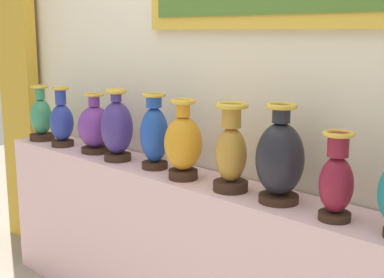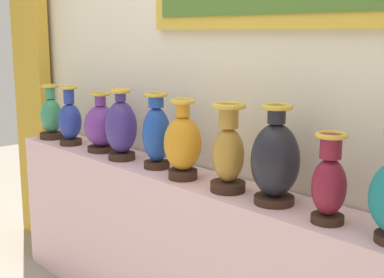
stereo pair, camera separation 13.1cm
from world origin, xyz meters
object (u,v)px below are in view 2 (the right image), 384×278
(vase_violet, at_px, (101,126))
(vase_ochre, at_px, (228,152))
(vase_onyx, at_px, (275,160))
(vase_jade, at_px, (51,117))
(vase_cobalt, at_px, (70,121))
(vase_indigo, at_px, (121,128))
(vase_sapphire, at_px, (156,134))
(vase_burgundy, at_px, (329,183))
(vase_amber, at_px, (183,144))

(vase_violet, distance_m, vase_ochre, 1.01)
(vase_ochre, xyz_separation_m, vase_onyx, (0.24, 0.02, 0.01))
(vase_jade, distance_m, vase_onyx, 1.77)
(vase_cobalt, bearing_deg, vase_indigo, 1.16)
(vase_jade, xyz_separation_m, vase_ochre, (1.54, 0.00, 0.03))
(vase_onyx, bearing_deg, vase_sapphire, 179.42)
(vase_burgundy, bearing_deg, vase_jade, 179.73)
(vase_jade, bearing_deg, vase_sapphire, 1.41)
(vase_sapphire, xyz_separation_m, vase_amber, (0.24, -0.04, -0.01))
(vase_amber, relative_size, vase_onyx, 0.94)
(vase_violet, bearing_deg, vase_cobalt, -171.78)
(vase_onyx, relative_size, vase_burgundy, 1.22)
(vase_cobalt, distance_m, vase_violet, 0.28)
(vase_indigo, distance_m, vase_ochre, 0.77)
(vase_indigo, bearing_deg, vase_amber, -1.16)
(vase_burgundy, bearing_deg, vase_amber, -179.98)
(vase_indigo, xyz_separation_m, vase_onyx, (1.01, 0.02, 0.00))
(vase_indigo, distance_m, vase_sapphire, 0.27)
(vase_amber, relative_size, vase_burgundy, 1.14)
(vase_ochre, height_order, vase_burgundy, vase_ochre)
(vase_amber, height_order, vase_burgundy, vase_amber)
(vase_amber, bearing_deg, vase_onyx, 3.10)
(vase_jade, bearing_deg, vase_onyx, 0.58)
(vase_jade, height_order, vase_amber, vase_amber)
(vase_indigo, xyz_separation_m, vase_amber, (0.50, -0.01, -0.00))
(vase_sapphire, xyz_separation_m, vase_onyx, (0.75, -0.01, 0.00))
(vase_violet, bearing_deg, vase_onyx, -0.54)
(vase_ochre, distance_m, vase_onyx, 0.24)
(vase_ochre, relative_size, vase_onyx, 0.96)
(vase_cobalt, relative_size, vase_violet, 1.05)
(vase_jade, bearing_deg, vase_burgundy, -0.27)
(vase_cobalt, xyz_separation_m, vase_onyx, (1.52, 0.03, 0.03))
(vase_jade, xyz_separation_m, vase_sapphire, (1.03, 0.03, 0.03))
(vase_amber, bearing_deg, vase_burgundy, 0.02)
(vase_onyx, bearing_deg, vase_violet, 179.46)
(vase_violet, height_order, vase_sapphire, vase_sapphire)
(vase_indigo, distance_m, vase_burgundy, 1.27)
(vase_violet, xyz_separation_m, vase_amber, (0.74, -0.04, 0.02))
(vase_jade, xyz_separation_m, vase_indigo, (0.76, 0.00, 0.03))
(vase_cobalt, bearing_deg, vase_sapphire, 2.61)
(vase_amber, bearing_deg, vase_jade, 179.55)
(vase_amber, bearing_deg, vase_sapphire, 171.54)
(vase_sapphire, height_order, vase_amber, vase_sapphire)
(vase_cobalt, height_order, vase_burgundy, vase_cobalt)
(vase_jade, distance_m, vase_violet, 0.53)
(vase_indigo, bearing_deg, vase_sapphire, 5.42)
(vase_sapphire, relative_size, vase_amber, 1.01)
(vase_cobalt, height_order, vase_violet, vase_cobalt)
(vase_jade, distance_m, vase_cobalt, 0.25)
(vase_violet, xyz_separation_m, vase_indigo, (0.24, -0.03, 0.03))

